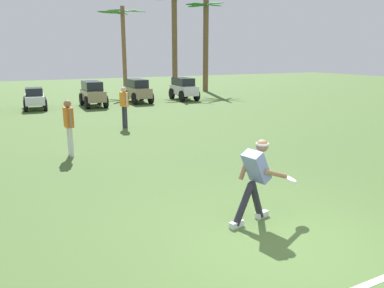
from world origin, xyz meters
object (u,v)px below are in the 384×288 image
Objects in this scene: palm_tree_far_right at (206,40)px; palm_tree_left_of_centre at (124,40)px; teammate_deep at (124,103)px; parked_car_slot_b at (35,98)px; frisbee_thrower at (256,176)px; palm_tree_right_of_centre at (175,37)px; teammate_midfield at (69,123)px; parked_car_slot_d at (138,90)px; frisbee_in_flight at (289,179)px; parked_car_slot_c at (93,93)px; parked_car_slot_e at (184,88)px.

palm_tree_left_of_centre is at bearing 159.56° from palm_tree_far_right.
parked_car_slot_b is (-2.61, 6.90, -0.38)m from teammate_deep.
frisbee_thrower reaches higher than parked_car_slot_b.
palm_tree_right_of_centre is at bearing 57.59° from teammate_deep.
frisbee_thrower is 0.90× the size of teammate_midfield.
palm_tree_far_right reaches higher than parked_car_slot_d.
frisbee_thrower is at bearing -116.95° from palm_tree_far_right.
palm_tree_far_right is (10.29, 20.24, 3.01)m from frisbee_thrower.
frisbee_in_flight is 15.71m from parked_car_slot_c.
palm_tree_right_of_centre is (3.43, -1.36, 0.24)m from palm_tree_left_of_centre.
parked_car_slot_b is (-2.77, 15.96, -0.10)m from frisbee_in_flight.
teammate_midfield is 0.24× the size of palm_tree_far_right.
teammate_deep is at bearing -130.99° from palm_tree_far_right.
palm_tree_right_of_centre is (8.12, 20.97, 3.20)m from frisbee_thrower.
frisbee_thrower is 9.01m from teammate_deep.
parked_car_slot_e is 6.41m from palm_tree_far_right.
parked_car_slot_c and parked_car_slot_e have the same top height.
frisbee_in_flight is 0.05× the size of palm_tree_far_right.
parked_car_slot_d is at bearing 67.33° from teammate_deep.
teammate_deep is at bearing 52.09° from teammate_midfield.
palm_tree_right_of_centre reaches higher than parked_car_slot_d.
frisbee_in_flight is 0.15× the size of parked_car_slot_b.
parked_car_slot_e is at bearing 70.29° from frisbee_in_flight.
frisbee_in_flight is 6.38m from teammate_midfield.
teammate_deep is 0.64× the size of parked_car_slot_e.
teammate_midfield is at bearing -117.99° from parked_car_slot_d.
teammate_midfield is 0.65× the size of parked_car_slot_d.
parked_car_slot_d is 7.41m from palm_tree_right_of_centre.
palm_tree_right_of_centre is at bearing -21.61° from palm_tree_left_of_centre.
parked_car_slot_b is 0.37× the size of palm_tree_left_of_centre.
parked_car_slot_e is 0.35× the size of palm_tree_right_of_centre.
palm_tree_right_of_centre reaches higher than palm_tree_left_of_centre.
frisbee_thrower is 0.90× the size of teammate_deep.
parked_car_slot_b is 8.57m from parked_car_slot_e.
parked_car_slot_c is (2.90, -0.26, 0.16)m from parked_car_slot_b.
parked_car_slot_d is at bearing -133.82° from palm_tree_right_of_centre.
palm_tree_far_right is (6.78, 4.07, 3.08)m from parked_car_slot_d.
teammate_deep is 0.65× the size of parked_car_slot_d.
frisbee_in_flight is at bearing -89.02° from teammate_deep.
frisbee_thrower is 23.00m from palm_tree_left_of_centre.
parked_car_slot_e is at bearing 1.43° from parked_car_slot_b.
palm_tree_right_of_centre is (4.60, 4.80, 3.27)m from parked_car_slot_d.
teammate_midfield is at bearing 109.80° from frisbee_thrower.
palm_tree_far_right reaches higher than frisbee_in_flight.
teammate_midfield is 0.22× the size of palm_tree_right_of_centre.
teammate_deep is at bearing -69.27° from parked_car_slot_b.
frisbee_thrower is 0.62× the size of parked_car_slot_b.
parked_car_slot_e is at bearing -73.99° from palm_tree_left_of_centre.
parked_car_slot_d is at bearing 11.04° from parked_car_slot_c.
parked_car_slot_e is at bearing 4.76° from parked_car_slot_c.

